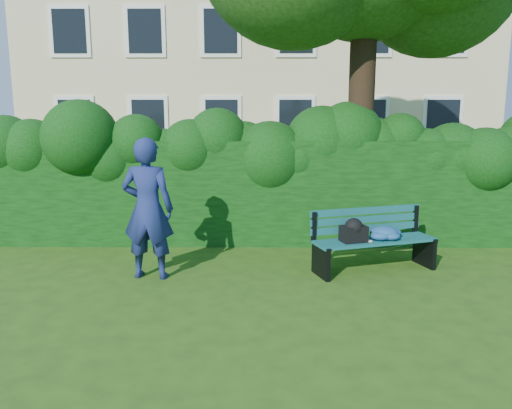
{
  "coord_description": "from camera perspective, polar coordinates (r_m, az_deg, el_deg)",
  "views": [
    {
      "loc": [
        0.06,
        -6.53,
        2.27
      ],
      "look_at": [
        0.0,
        0.6,
        0.95
      ],
      "focal_mm": 35.0,
      "sensor_mm": 36.0,
      "label": 1
    }
  ],
  "objects": [
    {
      "name": "apartment_building",
      "position": [
        20.85,
        0.32,
        20.8
      ],
      "size": [
        16.0,
        8.08,
        12.0
      ],
      "color": "#CCBB89",
      "rests_on": "ground"
    },
    {
      "name": "man_reading",
      "position": [
        6.96,
        -12.26,
        -0.48
      ],
      "size": [
        0.75,
        0.53,
        1.95
      ],
      "primitive_type": "imported",
      "rotation": [
        0.0,
        0.0,
        3.05
      ],
      "color": "navy",
      "rests_on": "ground"
    },
    {
      "name": "hedge",
      "position": [
        8.84,
        0.09,
        1.57
      ],
      "size": [
        10.0,
        1.0,
        1.8
      ],
      "color": "black",
      "rests_on": "ground"
    },
    {
      "name": "ground",
      "position": [
        6.91,
        -0.04,
        -8.68
      ],
      "size": [
        80.0,
        80.0,
        0.0
      ],
      "primitive_type": "plane",
      "color": "#274915",
      "rests_on": "ground"
    },
    {
      "name": "park_bench",
      "position": [
        7.41,
        13.21,
        -3.66
      ],
      "size": [
        1.87,
        1.08,
        0.89
      ],
      "rotation": [
        0.0,
        0.0,
        0.32
      ],
      "color": "#104D53",
      "rests_on": "ground"
    }
  ]
}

